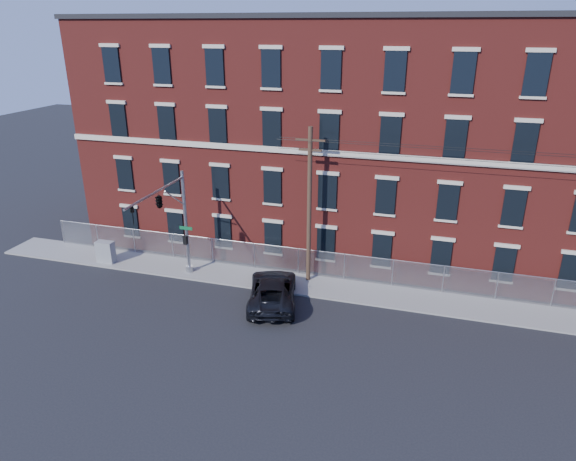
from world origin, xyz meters
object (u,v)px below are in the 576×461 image
at_px(utility_pole_near, 309,204).
at_px(traffic_signal_mast, 166,209).
at_px(pickup_truck, 273,290).
at_px(utility_cabinet, 106,252).

bearing_deg(utility_pole_near, traffic_signal_mast, -156.86).
bearing_deg(utility_pole_near, pickup_truck, -112.42).
bearing_deg(traffic_signal_mast, utility_cabinet, 162.14).
distance_m(traffic_signal_mast, pickup_truck, 8.05).
xyz_separation_m(utility_pole_near, utility_cabinet, (-14.26, -1.40, -4.45)).
bearing_deg(pickup_truck, utility_cabinet, -23.41).
xyz_separation_m(traffic_signal_mast, pickup_truck, (6.63, 0.10, -4.57)).
relative_size(traffic_signal_mast, utility_cabinet, 4.53).
bearing_deg(traffic_signal_mast, utility_pole_near, 23.14).
height_order(traffic_signal_mast, pickup_truck, traffic_signal_mast).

